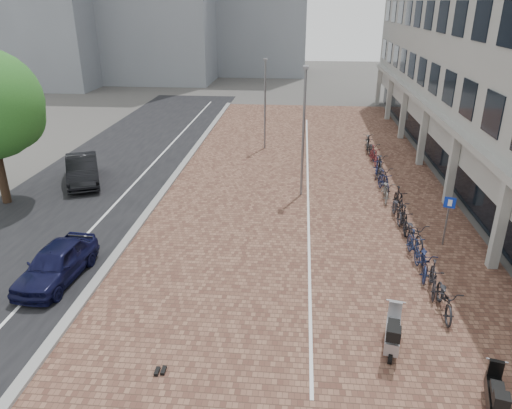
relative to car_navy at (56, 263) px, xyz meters
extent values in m
plane|color=#474442|center=(6.50, -1.74, -0.65)|extent=(140.00, 140.00, 0.00)
cube|color=brown|center=(8.50, 10.26, -0.64)|extent=(14.50, 42.00, 0.04)
cube|color=black|center=(-2.50, 10.26, -0.65)|extent=(8.00, 50.00, 0.03)
cube|color=gray|center=(1.40, 10.26, -0.58)|extent=(0.35, 42.00, 0.14)
cube|color=white|center=(-0.50, 10.26, -0.63)|extent=(0.12, 44.00, 0.00)
cube|color=white|center=(8.70, 10.26, -0.62)|extent=(0.10, 30.00, 0.00)
cube|color=black|center=(16.10, 14.26, 1.05)|extent=(0.15, 38.00, 3.20)
cube|color=#999994|center=(15.90, 14.26, 2.80)|extent=(1.60, 38.00, 0.30)
cube|color=#999994|center=(15.30, 2.26, 1.05)|extent=(0.35, 0.35, 3.40)
cube|color=#999994|center=(15.30, 8.26, 1.05)|extent=(0.35, 0.35, 3.40)
cube|color=#999994|center=(15.30, 14.26, 1.05)|extent=(0.35, 0.35, 3.40)
cube|color=#999994|center=(15.30, 20.26, 1.05)|extent=(0.35, 0.35, 3.40)
cube|color=#999994|center=(15.30, 26.26, 1.05)|extent=(0.35, 0.35, 3.40)
cube|color=#999994|center=(15.30, 32.26, 1.05)|extent=(0.35, 0.35, 3.40)
imported|color=black|center=(0.00, 0.00, 0.00)|extent=(1.81, 3.92, 1.30)
imported|color=black|center=(-3.21, 9.43, 0.08)|extent=(3.24, 4.68, 1.46)
cylinder|color=slate|center=(14.00, 3.90, 0.29)|extent=(0.07, 0.07, 1.88)
cube|color=#0D2AAC|center=(14.00, 3.87, 1.19)|extent=(0.42, 0.17, 0.43)
cylinder|color=slate|center=(8.34, 8.71, 2.46)|extent=(0.12, 0.12, 6.21)
cylinder|color=slate|center=(5.90, 16.81, 2.19)|extent=(0.12, 0.12, 5.68)
cylinder|color=#382619|center=(-5.76, 6.45, 0.93)|extent=(0.41, 0.41, 3.15)
sphere|color=#296221|center=(-5.20, 7.13, 3.40)|extent=(3.15, 3.15, 3.15)
imported|color=black|center=(12.82, -0.74, -0.13)|extent=(0.80, 2.01, 1.04)
imported|color=black|center=(12.73, 0.41, -0.13)|extent=(0.78, 1.81, 1.05)
imported|color=#161E3F|center=(12.72, 1.56, -0.13)|extent=(1.03, 2.06, 1.04)
imported|color=#161E3C|center=(12.58, 2.71, -0.13)|extent=(0.57, 1.77, 1.05)
imported|color=black|center=(12.81, 3.86, -0.13)|extent=(1.04, 2.06, 1.04)
imported|color=black|center=(12.67, 5.01, -0.13)|extent=(0.64, 1.78, 1.05)
imported|color=#242329|center=(12.59, 6.16, -0.13)|extent=(0.69, 1.97, 1.04)
imported|color=black|center=(12.85, 7.31, -0.13)|extent=(0.57, 1.77, 1.05)
imported|color=#5C5954|center=(12.46, 8.46, -0.13)|extent=(0.88, 2.03, 1.04)
imported|color=#151A3A|center=(12.51, 9.61, -0.13)|extent=(0.76, 1.80, 1.05)
imported|color=#232328|center=(12.63, 10.76, -0.13)|extent=(0.94, 2.05, 1.04)
imported|color=#151B39|center=(12.48, 11.91, -0.13)|extent=(0.78, 1.81, 1.05)
imported|color=black|center=(12.85, 13.06, -0.13)|extent=(0.90, 2.04, 1.04)
imported|color=#4E141A|center=(12.62, 14.21, -0.13)|extent=(0.69, 1.79, 1.05)
imported|color=black|center=(12.67, 15.36, -0.13)|extent=(0.74, 1.99, 1.04)
imported|color=black|center=(12.56, 16.51, -0.13)|extent=(0.74, 1.80, 1.05)
imported|color=#4C4946|center=(12.67, 17.66, -0.13)|extent=(0.94, 2.05, 1.04)
camera|label=1|loc=(8.17, -13.62, 8.28)|focal=33.57mm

